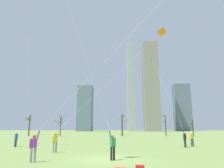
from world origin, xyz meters
TOP-DOWN VIEW (x-y plane):
  - ground_plane at (0.00, 0.00)m, footprint 400.00×400.00m
  - kite_flyer_midfield_right_red at (7.56, 9.80)m, footprint 1.74×10.75m
  - kite_flyer_far_back_orange at (-2.07, 5.69)m, footprint 12.58×9.52m
  - kite_flyer_foreground_right_teal at (-0.89, -0.92)m, footprint 6.81×2.81m
  - kite_flyer_midfield_left_white at (-2.54, -0.84)m, footprint 12.24×3.69m
  - bystander_watching_nearby at (-10.75, 8.56)m, footprint 0.44×0.35m
  - bystander_strolling_midfield at (8.96, 10.00)m, footprint 0.48×0.31m
  - distant_kite_low_near_trees_pink at (-18.73, 25.14)m, footprint 4.54×4.38m
  - bare_tree_right_of_center at (19.30, 39.22)m, footprint 1.43×2.86m
  - bare_tree_far_right_edge at (1.35, 40.64)m, footprint 2.61×2.11m
  - bare_tree_leftmost at (-23.97, 40.82)m, footprint 1.29×3.41m
  - bare_tree_center at (-14.56, 38.06)m, footprint 2.79×1.67m
  - bare_tree_left_of_center at (13.23, 42.71)m, footprint 1.87×1.54m
  - skyline_slender_spire at (-23.14, 123.41)m, footprint 9.77×10.13m
  - skyline_wide_slab at (48.45, 142.35)m, footprint 11.72×9.91m
  - skyline_mid_tower_right at (9.03, 131.69)m, footprint 5.44×11.57m
  - skyline_mid_tower_left at (22.67, 124.75)m, footprint 10.25×10.61m

SIDE VIEW (x-z plane):
  - ground_plane at x=0.00m, z-range 0.00..0.00m
  - bystander_watching_nearby at x=-10.75m, z-range 0.09..1.71m
  - bystander_strolling_midfield at x=8.96m, z-range 0.09..1.71m
  - bare_tree_right_of_center at x=19.30m, z-range 0.10..4.27m
  - kite_flyer_midfield_right_red at x=7.56m, z-range -4.52..9.37m
  - bare_tree_center at x=-14.56m, z-range 0.14..5.62m
  - bare_tree_left_of_center at x=13.23m, z-range 0.07..5.94m
  - bare_tree_far_right_edge at x=1.35m, z-range 0.19..5.88m
  - bare_tree_leftmost at x=-23.97m, z-range 0.25..5.94m
  - kite_flyer_midfield_left_white at x=-2.54m, z-range -4.64..11.51m
  - kite_flyer_far_back_orange at x=-2.07m, z-range -3.75..12.35m
  - kite_flyer_foreground_right_teal at x=-0.89m, z-range -5.23..14.22m
  - skyline_slender_spire at x=-23.14m, z-range 0.00..30.77m
  - skyline_wide_slab at x=48.45m, z-range 0.00..35.44m
  - distant_kite_low_near_trees_pink at x=-18.73m, z-range 8.54..29.68m
  - skyline_mid_tower_left at x=22.67m, z-range 0.00..62.68m
  - skyline_mid_tower_right at x=9.03m, z-range 0.00..64.88m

